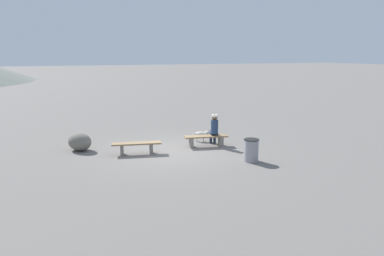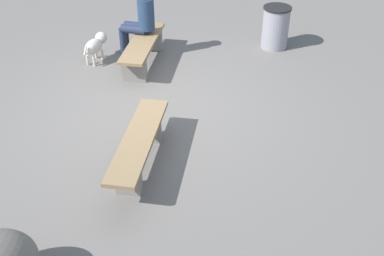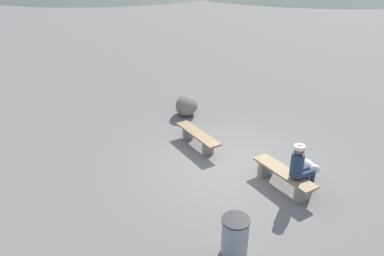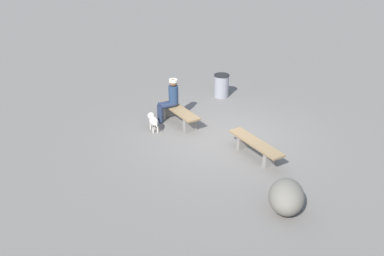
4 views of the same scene
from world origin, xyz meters
The scene contains 7 objects.
ground centered at (0.00, 0.00, -0.03)m, with size 210.00×210.00×0.06m, color slate.
bench_left centered at (-1.32, 0.14, 0.31)m, with size 1.81×0.75×0.42m.
bench_right centered at (1.47, 0.17, 0.29)m, with size 1.75×0.77×0.43m.
seated_person centered at (1.83, 0.20, 0.72)m, with size 0.43×0.64×1.27m.
dog centered at (1.66, 1.01, 0.30)m, with size 0.66×0.41×0.45m.
trash_bin centered at (2.03, -2.24, 0.39)m, with size 0.51×0.51×0.77m.
boulder centered at (-3.17, 1.45, 0.34)m, with size 0.98×0.73×0.68m, color #6B665B.
Camera 1 is at (-4.42, -12.44, 3.59)m, focal length 34.12 mm.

